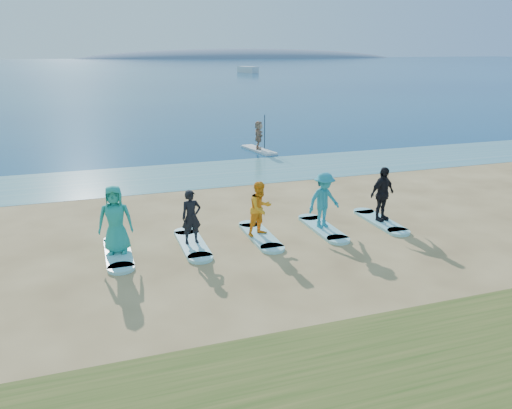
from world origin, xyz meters
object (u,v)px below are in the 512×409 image
object	(u,v)px
student_0	(115,219)
surfboard_3	(323,228)
student_4	(382,194)
paddleboard	(259,150)
student_3	(324,200)
student_2	(260,209)
paddleboarder	(259,135)
student_1	(191,217)
surfboard_0	(118,253)
surfboard_2	(260,236)
boat_offshore_b	(248,73)
surfboard_4	(380,221)
surfboard_1	(192,244)

from	to	relation	value
student_0	surfboard_3	world-z (taller)	student_0
surfboard_3	student_4	bearing A→B (deg)	0.00
paddleboard	student_3	world-z (taller)	student_3
student_2	student_0	bearing A→B (deg)	157.77
student_3	student_0	bearing A→B (deg)	167.70
paddleboarder	student_4	world-z (taller)	student_4
student_1	surfboard_0	bearing A→B (deg)	174.36
surfboard_2	student_4	xyz separation A→B (m)	(4.18, 0.00, 0.94)
boat_offshore_b	student_2	xyz separation A→B (m)	(-33.26, -104.65, 0.92)
student_3	student_2	bearing A→B (deg)	167.70
student_0	student_2	bearing A→B (deg)	7.70
boat_offshore_b	student_4	xyz separation A→B (m)	(-29.08, -104.65, 0.98)
student_2	surfboard_3	xyz separation A→B (m)	(2.09, 0.00, -0.87)
paddleboard	paddleboarder	distance (m)	0.84
student_2	surfboard_3	world-z (taller)	student_2
paddleboarder	surfboard_4	size ratio (longest dim) A/B	0.71
student_1	surfboard_4	world-z (taller)	student_1
surfboard_1	student_2	size ratio (longest dim) A/B	1.33
surfboard_3	student_0	bearing A→B (deg)	180.00
paddleboard	surfboard_4	bearing A→B (deg)	-100.64
surfboard_0	student_2	distance (m)	4.27
paddleboard	surfboard_0	size ratio (longest dim) A/B	1.36
student_1	student_4	world-z (taller)	student_4
paddleboard	surfboard_2	size ratio (longest dim) A/B	1.36
student_1	surfboard_1	bearing A→B (deg)	0.00
paddleboarder	surfboard_0	size ratio (longest dim) A/B	0.71
surfboard_1	paddleboard	bearing A→B (deg)	63.20
student_2	surfboard_4	size ratio (longest dim) A/B	0.75
surfboard_0	surfboard_4	bearing A→B (deg)	0.00
student_2	student_4	bearing A→B (deg)	-22.23
surfboard_0	student_4	distance (m)	8.41
surfboard_2	surfboard_4	distance (m)	4.18
student_0	surfboard_1	size ratio (longest dim) A/B	0.86
student_3	surfboard_4	bearing A→B (deg)	-12.30
paddleboard	student_3	size ratio (longest dim) A/B	1.70
boat_offshore_b	surfboard_1	xyz separation A→B (m)	(-35.34, -104.65, 0.04)
surfboard_0	surfboard_4	distance (m)	8.36
surfboard_1	student_3	size ratio (longest dim) A/B	1.25
student_0	student_3	distance (m)	6.27
student_1	student_3	xyz separation A→B (m)	(4.18, 0.00, 0.09)
student_1	surfboard_2	xyz separation A→B (m)	(2.09, 0.00, -0.83)
student_3	surfboard_2	bearing A→B (deg)	167.70
student_4	student_0	bearing A→B (deg)	162.43
surfboard_1	student_2	distance (m)	2.26
surfboard_2	student_4	bearing A→B (deg)	0.00
paddleboard	student_0	size ratio (longest dim) A/B	1.58
boat_offshore_b	student_2	distance (m)	109.81
paddleboard	boat_offshore_b	world-z (taller)	boat_offshore_b
boat_offshore_b	student_3	distance (m)	109.20
surfboard_0	student_3	world-z (taller)	student_3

